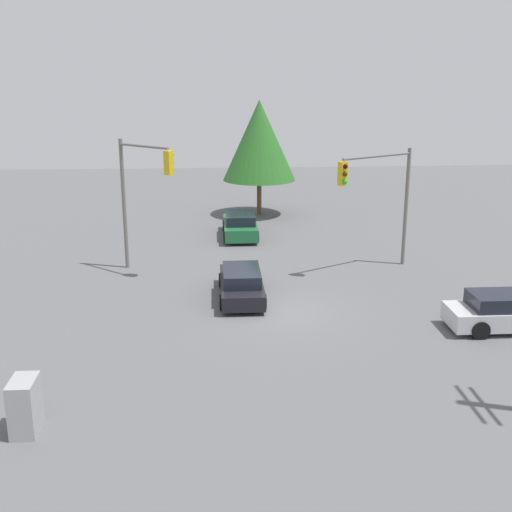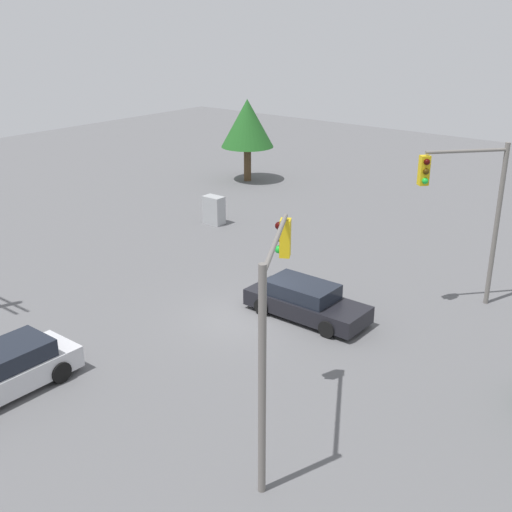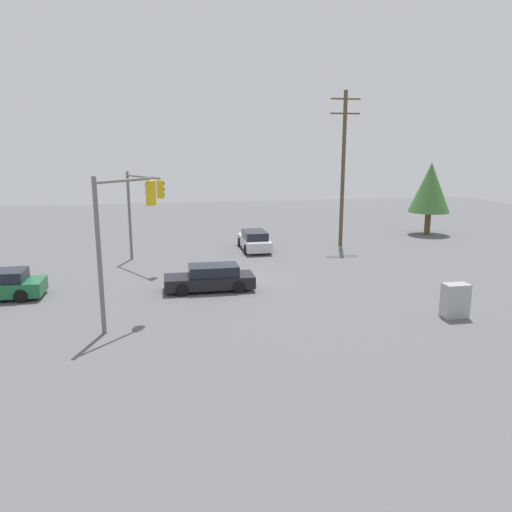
# 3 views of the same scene
# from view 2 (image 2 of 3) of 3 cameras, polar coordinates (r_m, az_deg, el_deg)

# --- Properties ---
(ground_plane) EXTENTS (80.00, 80.00, 0.00)m
(ground_plane) POSITION_cam_2_polar(r_m,az_deg,el_deg) (23.66, -0.75, -5.53)
(ground_plane) COLOR #5B5B5E
(sedan_dark) EXTENTS (4.61, 1.87, 1.32)m
(sedan_dark) POSITION_cam_2_polar(r_m,az_deg,el_deg) (23.55, 4.41, -4.02)
(sedan_dark) COLOR black
(sedan_dark) RESTS_ON ground_plane
(sedan_silver) EXTENTS (1.88, 4.53, 1.40)m
(sedan_silver) POSITION_cam_2_polar(r_m,az_deg,el_deg) (20.46, -21.56, -9.53)
(sedan_silver) COLOR silver
(sedan_silver) RESTS_ON ground_plane
(traffic_signal_main) EXTENTS (2.40, 3.90, 5.73)m
(traffic_signal_main) POSITION_cam_2_polar(r_m,az_deg,el_deg) (15.35, 1.49, -4.39)
(traffic_signal_main) COLOR slate
(traffic_signal_main) RESTS_ON ground_plane
(traffic_signal_cross) EXTENTS (2.32, 2.63, 6.23)m
(traffic_signal_cross) POSITION_cam_2_polar(r_m,az_deg,el_deg) (24.36, 18.38, 4.83)
(traffic_signal_cross) COLOR slate
(traffic_signal_cross) RESTS_ON ground_plane
(electrical_cabinet) EXTENTS (1.09, 0.66, 1.50)m
(electrical_cabinet) POSITION_cam_2_polar(r_m,az_deg,el_deg) (33.91, -3.77, 4.09)
(electrical_cabinet) COLOR #9EA0A3
(electrical_cabinet) RESTS_ON ground_plane
(tree_corner) EXTENTS (3.42, 3.42, 5.33)m
(tree_corner) POSITION_cam_2_polar(r_m,az_deg,el_deg) (42.25, -0.78, 11.68)
(tree_corner) COLOR #4C3823
(tree_corner) RESTS_ON ground_plane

